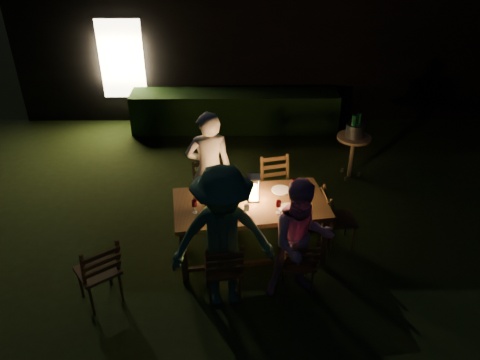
{
  "coord_description": "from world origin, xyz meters",
  "views": [
    {
      "loc": [
        -0.45,
        -5.24,
        4.15
      ],
      "look_at": [
        -0.42,
        -0.01,
        1.0
      ],
      "focal_mm": 35.0,
      "sensor_mm": 36.0,
      "label": 1
    }
  ],
  "objects_px": {
    "chair_near_left": "(224,278)",
    "chair_end": "(338,227)",
    "bottle_table": "(231,195)",
    "bottle_bucket_a": "(353,129)",
    "bottle_bucket_b": "(358,127)",
    "person_house_side": "(209,170)",
    "chair_far_left": "(211,205)",
    "dining_table": "(250,208)",
    "chair_far_right": "(277,200)",
    "ice_bucket": "(355,130)",
    "person_opp_left": "(223,239)",
    "chair_spare": "(100,281)",
    "chair_near_right": "(297,271)",
    "person_opp_right": "(301,240)",
    "lantern": "(254,190)",
    "side_table": "(354,141)"
  },
  "relations": [
    {
      "from": "chair_end",
      "to": "person_house_side",
      "type": "relative_size",
      "value": 0.52
    },
    {
      "from": "dining_table",
      "to": "bottle_table",
      "type": "bearing_deg",
      "value": 180.0
    },
    {
      "from": "person_opp_left",
      "to": "lantern",
      "type": "xyz_separation_m",
      "value": [
        0.37,
        0.93,
        0.06
      ]
    },
    {
      "from": "bottle_table",
      "to": "bottle_bucket_a",
      "type": "relative_size",
      "value": 0.88
    },
    {
      "from": "chair_far_right",
      "to": "bottle_bucket_b",
      "type": "relative_size",
      "value": 3.04
    },
    {
      "from": "chair_near_left",
      "to": "bottle_bucket_b",
      "type": "distance_m",
      "value": 3.68
    },
    {
      "from": "chair_near_left",
      "to": "person_opp_right",
      "type": "height_order",
      "value": "person_opp_right"
    },
    {
      "from": "person_opp_left",
      "to": "bottle_bucket_a",
      "type": "xyz_separation_m",
      "value": [
        2.06,
        2.87,
        0.01
      ]
    },
    {
      "from": "bottle_bucket_b",
      "to": "chair_far_left",
      "type": "bearing_deg",
      "value": -150.1
    },
    {
      "from": "person_house_side",
      "to": "chair_near_left",
      "type": "bearing_deg",
      "value": 90.0
    },
    {
      "from": "dining_table",
      "to": "chair_far_left",
      "type": "xyz_separation_m",
      "value": [
        -0.56,
        0.7,
        -0.44
      ]
    },
    {
      "from": "person_house_side",
      "to": "chair_near_right",
      "type": "bearing_deg",
      "value": 119.5
    },
    {
      "from": "chair_end",
      "to": "bottle_table",
      "type": "distance_m",
      "value": 1.63
    },
    {
      "from": "chair_far_right",
      "to": "side_table",
      "type": "xyz_separation_m",
      "value": [
        1.35,
        1.19,
        0.38
      ]
    },
    {
      "from": "dining_table",
      "to": "chair_spare",
      "type": "relative_size",
      "value": 2.09
    },
    {
      "from": "bottle_bucket_a",
      "to": "side_table",
      "type": "bearing_deg",
      "value": 38.66
    },
    {
      "from": "chair_near_left",
      "to": "chair_end",
      "type": "xyz_separation_m",
      "value": [
        1.55,
        1.01,
        -0.02
      ]
    },
    {
      "from": "chair_near_right",
      "to": "chair_end",
      "type": "relative_size",
      "value": 0.99
    },
    {
      "from": "chair_spare",
      "to": "lantern",
      "type": "relative_size",
      "value": 2.83
    },
    {
      "from": "dining_table",
      "to": "lantern",
      "type": "relative_size",
      "value": 5.93
    },
    {
      "from": "chair_far_left",
      "to": "chair_spare",
      "type": "relative_size",
      "value": 0.99
    },
    {
      "from": "person_opp_right",
      "to": "bottle_table",
      "type": "xyz_separation_m",
      "value": [
        -0.81,
        0.71,
        0.17
      ]
    },
    {
      "from": "chair_far_right",
      "to": "chair_end",
      "type": "xyz_separation_m",
      "value": [
        0.79,
        -0.66,
        -0.02
      ]
    },
    {
      "from": "bottle_bucket_a",
      "to": "bottle_bucket_b",
      "type": "xyz_separation_m",
      "value": [
        0.1,
        0.08,
        0.0
      ]
    },
    {
      "from": "chair_far_right",
      "to": "person_opp_left",
      "type": "distance_m",
      "value": 1.98
    },
    {
      "from": "dining_table",
      "to": "person_house_side",
      "type": "height_order",
      "value": "person_house_side"
    },
    {
      "from": "chair_far_right",
      "to": "ice_bucket",
      "type": "relative_size",
      "value": 3.24
    },
    {
      "from": "ice_bucket",
      "to": "dining_table",
      "type": "bearing_deg",
      "value": -131.27
    },
    {
      "from": "lantern",
      "to": "bottle_bucket_a",
      "type": "distance_m",
      "value": 2.57
    },
    {
      "from": "chair_far_right",
      "to": "person_opp_right",
      "type": "xyz_separation_m",
      "value": [
        0.13,
        -1.59,
        0.49
      ]
    },
    {
      "from": "chair_far_right",
      "to": "bottle_bucket_a",
      "type": "relative_size",
      "value": 3.04
    },
    {
      "from": "lantern",
      "to": "ice_bucket",
      "type": "bearing_deg",
      "value": 48.61
    },
    {
      "from": "dining_table",
      "to": "ice_bucket",
      "type": "height_order",
      "value": "ice_bucket"
    },
    {
      "from": "person_house_side",
      "to": "chair_far_left",
      "type": "bearing_deg",
      "value": 87.78
    },
    {
      "from": "chair_near_left",
      "to": "bottle_bucket_a",
      "type": "distance_m",
      "value": 3.55
    },
    {
      "from": "bottle_table",
      "to": "chair_near_right",
      "type": "bearing_deg",
      "value": -39.43
    },
    {
      "from": "side_table",
      "to": "bottle_bucket_b",
      "type": "height_order",
      "value": "bottle_bucket_b"
    },
    {
      "from": "chair_far_right",
      "to": "chair_far_left",
      "type": "bearing_deg",
      "value": -5.58
    },
    {
      "from": "lantern",
      "to": "bottle_table",
      "type": "bearing_deg",
      "value": -162.25
    },
    {
      "from": "person_opp_right",
      "to": "bottle_bucket_b",
      "type": "bearing_deg",
      "value": 57.46
    },
    {
      "from": "person_opp_right",
      "to": "ice_bucket",
      "type": "bearing_deg",
      "value": 58.01
    },
    {
      "from": "chair_far_right",
      "to": "person_house_side",
      "type": "height_order",
      "value": "person_house_side"
    },
    {
      "from": "dining_table",
      "to": "person_house_side",
      "type": "relative_size",
      "value": 1.19
    },
    {
      "from": "chair_far_left",
      "to": "chair_near_left",
      "type": "bearing_deg",
      "value": 84.61
    },
    {
      "from": "dining_table",
      "to": "lantern",
      "type": "xyz_separation_m",
      "value": [
        0.04,
        0.06,
        0.24
      ]
    },
    {
      "from": "chair_near_right",
      "to": "side_table",
      "type": "bearing_deg",
      "value": 61.02
    },
    {
      "from": "chair_end",
      "to": "ice_bucket",
      "type": "relative_size",
      "value": 3.01
    },
    {
      "from": "person_house_side",
      "to": "chair_spare",
      "type": "bearing_deg",
      "value": 44.96
    },
    {
      "from": "lantern",
      "to": "chair_spare",
      "type": "bearing_deg",
      "value": -152.71
    },
    {
      "from": "chair_far_right",
      "to": "ice_bucket",
      "type": "xyz_separation_m",
      "value": [
        1.35,
        1.19,
        0.58
      ]
    }
  ]
}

